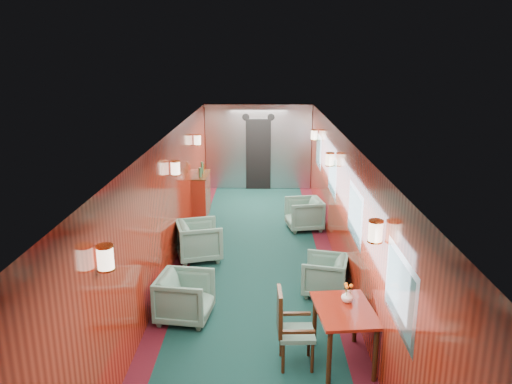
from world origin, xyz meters
TOP-DOWN VIEW (x-y plane):
  - room at (0.00, 0.00)m, footprint 12.00×12.10m
  - bulkhead at (0.00, 5.91)m, footprint 2.98×0.17m
  - windows_right at (1.49, 0.25)m, footprint 0.02×8.60m
  - wall_sconces at (0.00, 0.57)m, footprint 2.97×7.97m
  - dining_table at (1.13, -2.51)m, footprint 0.78×1.04m
  - side_chair at (0.46, -2.58)m, footprint 0.46×0.49m
  - credenza at (-1.34, 3.48)m, footprint 0.34×1.10m
  - flower_vase at (1.19, -2.34)m, footprint 0.16×0.16m
  - armchair_left_near at (-0.98, -1.49)m, footprint 0.85×0.83m
  - armchair_left_far at (-1.05, 0.73)m, footprint 0.98×0.96m
  - armchair_right_near at (1.13, -0.66)m, footprint 0.83×0.82m
  - armchair_right_far at (1.04, 2.42)m, footprint 0.87×0.85m

SIDE VIEW (x-z plane):
  - armchair_right_near at x=1.13m, z-range 0.00..0.63m
  - armchair_right_far at x=1.04m, z-range 0.00..0.69m
  - armchair_left_near at x=-0.98m, z-range 0.00..0.69m
  - armchair_left_far at x=-1.05m, z-range 0.00..0.73m
  - credenza at x=-1.34m, z-range -0.13..1.13m
  - side_chair at x=0.46m, z-range 0.04..1.04m
  - dining_table at x=1.13m, z-range 0.25..0.98m
  - flower_vase at x=1.19m, z-range 0.73..0.89m
  - bulkhead at x=0.00m, z-range -0.01..2.38m
  - windows_right at x=1.49m, z-range 1.05..1.85m
  - room at x=0.00m, z-range 0.43..2.83m
  - wall_sconces at x=0.00m, z-range 1.66..1.91m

